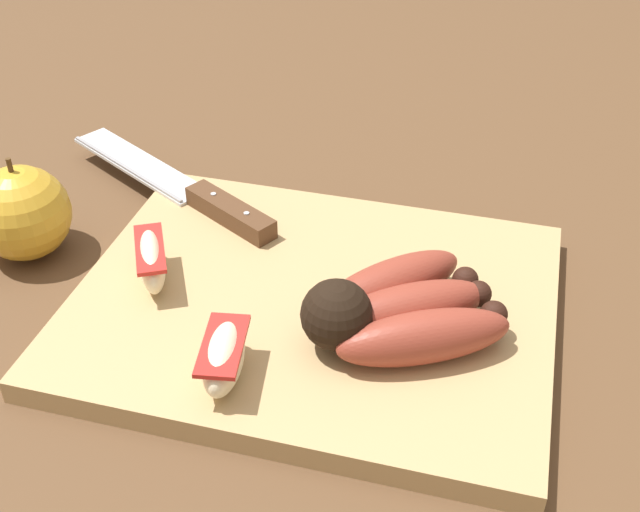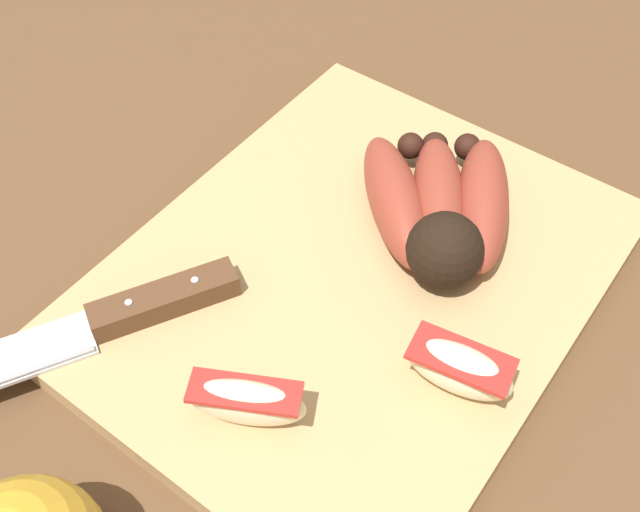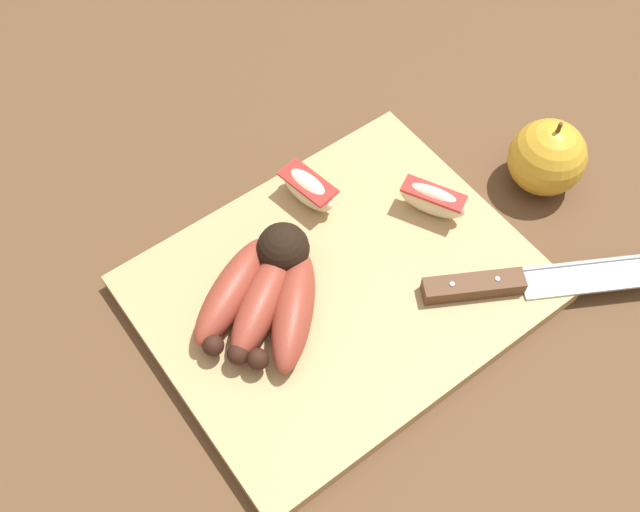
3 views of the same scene
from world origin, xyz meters
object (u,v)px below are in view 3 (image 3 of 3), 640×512
apple_wedge_middle (432,200)px  whole_apple (544,155)px  apple_wedge_near (308,189)px  banana_bunch (266,292)px  chefs_knife (521,282)px

apple_wedge_middle → whole_apple: bearing=168.4°
apple_wedge_near → banana_bunch: bearing=36.0°
apple_wedge_middle → apple_wedge_near: bearing=-43.2°
banana_bunch → apple_wedge_near: 0.13m
chefs_knife → whole_apple: 0.16m
apple_wedge_middle → chefs_knife: bearing=95.7°
apple_wedge_near → whole_apple: size_ratio=0.75×
apple_wedge_near → apple_wedge_middle: 0.13m
banana_bunch → apple_wedge_middle: 0.20m
chefs_knife → apple_wedge_near: (0.11, -0.21, 0.01)m
banana_bunch → whole_apple: size_ratio=1.66×
chefs_knife → whole_apple: size_ratio=2.71×
banana_bunch → apple_wedge_near: banana_bunch is taller
whole_apple → apple_wedge_middle: bearing=-11.6°
banana_bunch → apple_wedge_near: (-0.11, -0.08, -0.00)m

